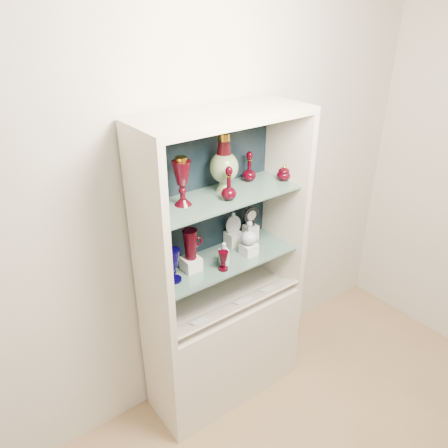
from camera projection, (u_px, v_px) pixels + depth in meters
wall_back at (202, 196)px, 2.62m from camera, size 3.50×0.02×2.80m
cabinet_base at (224, 346)px, 2.94m from camera, size 1.00×0.40×0.75m
cabinet_back_panel at (205, 209)px, 2.63m from camera, size 0.98×0.02×1.15m
cabinet_side_left at (149, 245)px, 2.24m from camera, size 0.04×0.40×1.15m
cabinet_side_right at (285, 200)px, 2.75m from camera, size 0.04×0.40×1.15m
cabinet_top_cap at (224, 116)px, 2.23m from camera, size 1.00×0.40×0.04m
shelf_lower at (222, 260)px, 2.64m from camera, size 0.92×0.34×0.01m
shelf_upper at (222, 197)px, 2.45m from camera, size 0.92×0.34×0.01m
label_ledge at (235, 306)px, 2.67m from camera, size 0.92×0.17×0.09m
label_card_0 at (242, 301)px, 2.69m from camera, size 0.10×0.06×0.03m
label_card_1 at (199, 321)px, 2.53m from camera, size 0.10×0.06×0.03m
label_card_2 at (268, 288)px, 2.81m from camera, size 0.10×0.06×0.03m
pedestal_lamp_left at (146, 188)px, 2.18m from camera, size 0.13×0.13×0.28m
pedestal_lamp_right at (182, 181)px, 2.28m from camera, size 0.14×0.14×0.27m
enamel_urn at (224, 163)px, 2.43m from camera, size 0.20×0.20×0.34m
ruby_decanter_a at (229, 181)px, 2.35m from camera, size 0.11×0.11×0.22m
ruby_decanter_b at (249, 165)px, 2.60m from camera, size 0.11×0.11×0.20m
lidded_bowl at (284, 173)px, 2.63m from camera, size 0.10×0.10×0.10m
cobalt_goblet at (173, 265)px, 2.40m from camera, size 0.11×0.11×0.20m
ruby_goblet_tall at (159, 270)px, 2.38m from camera, size 0.09×0.09×0.17m
ruby_goblet_small at (223, 261)px, 2.51m from camera, size 0.08×0.08×0.12m
riser_ruby_pitcher at (191, 264)px, 2.52m from camera, size 0.10×0.10×0.08m
ruby_pitcher at (190, 244)px, 2.46m from camera, size 0.15×0.11×0.18m
clear_square_bottle at (224, 253)px, 2.56m from camera, size 0.06×0.06×0.15m
riser_flat_flask at (233, 238)px, 2.78m from camera, size 0.09×0.09×0.09m
flat_flask at (233, 222)px, 2.73m from camera, size 0.11×0.06×0.14m
riser_clear_round_decanter at (249, 249)px, 2.68m from camera, size 0.09×0.09×0.07m
clear_round_decanter at (249, 233)px, 2.63m from camera, size 0.12×0.12×0.15m
riser_cameo_medallion at (250, 232)px, 2.84m from camera, size 0.08×0.08×0.10m
cameo_medallion at (251, 216)px, 2.79m from camera, size 0.11×0.05×0.13m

